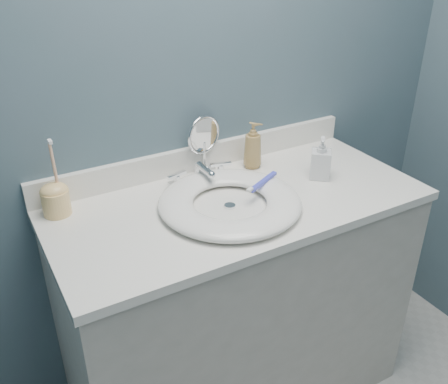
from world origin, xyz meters
TOP-DOWN VIEW (x-y plane):
  - back_wall at (0.00, 1.25)m, footprint 2.20×0.02m
  - vanity_cabinet at (0.00, 0.97)m, footprint 1.20×0.55m
  - countertop at (0.00, 0.97)m, footprint 1.22×0.57m
  - backsplash at (0.00, 1.24)m, footprint 1.22×0.02m
  - basin at (-0.05, 0.94)m, footprint 0.45×0.45m
  - drain at (-0.05, 0.94)m, footprint 0.04×0.04m
  - faucet at (-0.05, 1.14)m, footprint 0.25×0.13m
  - makeup_mirror at (0.00, 1.22)m, footprint 0.14×0.08m
  - soap_bottle_amber at (0.17, 1.16)m, footprint 0.09×0.09m
  - soap_bottle_clear at (0.33, 0.97)m, footprint 0.10×0.10m
  - toothbrush_holder at (-0.53, 1.17)m, footprint 0.08×0.08m
  - toothbrush_lying at (0.08, 0.97)m, footprint 0.16×0.09m

SIDE VIEW (x-z plane):
  - vanity_cabinet at x=0.00m, z-range 0.00..0.85m
  - countertop at x=0.00m, z-range 0.85..0.88m
  - drain at x=-0.05m, z-range 0.88..0.89m
  - basin at x=-0.05m, z-range 0.88..0.92m
  - faucet at x=-0.05m, z-range 0.87..0.95m
  - toothbrush_lying at x=0.08m, z-range 0.92..0.93m
  - backsplash at x=0.00m, z-range 0.88..0.97m
  - toothbrush_holder at x=-0.53m, z-range 0.81..1.06m
  - soap_bottle_clear at x=0.33m, z-range 0.88..1.03m
  - soap_bottle_amber at x=0.17m, z-range 0.88..1.05m
  - makeup_mirror at x=0.00m, z-range 0.89..1.10m
  - back_wall at x=0.00m, z-range 0.00..2.40m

